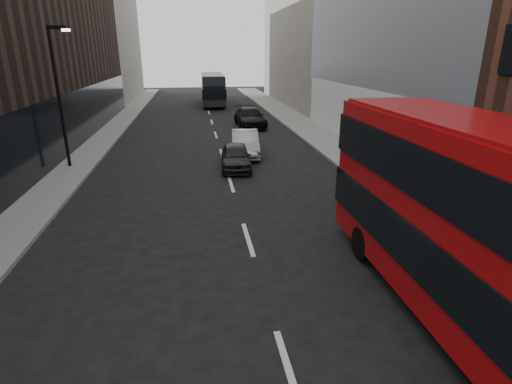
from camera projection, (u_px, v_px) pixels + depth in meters
name	position (u px, v px, depth m)	size (l,w,h in m)	color
sidewalk_right	(315.00, 134.00, 30.28)	(3.00, 80.00, 0.15)	slate
sidewalk_left	(103.00, 140.00, 28.02)	(2.00, 80.00, 0.15)	slate
building_victorian	(304.00, 17.00, 45.37)	(6.50, 24.00, 21.00)	slate
building_left_mid	(56.00, 37.00, 29.88)	(5.00, 24.00, 14.00)	black
building_left_far	(111.00, 47.00, 50.55)	(5.00, 20.00, 13.00)	slate
street_lamp	(59.00, 89.00, 20.10)	(1.06, 0.22, 7.00)	black
red_bus	(495.00, 229.00, 8.06)	(2.76, 11.40, 4.59)	#AA0A0C
grey_bus	(213.00, 88.00, 46.92)	(2.77, 10.90, 3.50)	black
car_a	(236.00, 156.00, 21.30)	(1.57, 3.90, 1.33)	black
car_b	(245.00, 143.00, 23.99)	(1.56, 4.49, 1.48)	#92939A
car_c	(250.00, 117.00, 33.28)	(2.15, 5.29, 1.53)	black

